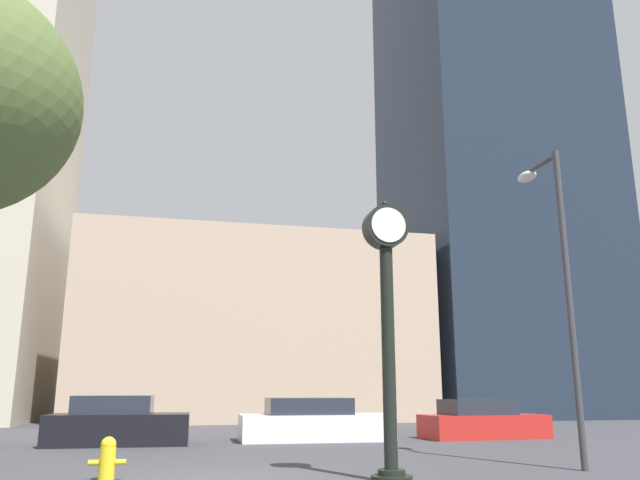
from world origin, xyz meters
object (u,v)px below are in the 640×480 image
object	(u,v)px
car_red	(482,422)
street_lamp_right	(555,255)
street_clock	(387,311)
car_black	(118,424)
fire_hydrant_near	(107,458)
car_white	(314,422)

from	to	relation	value
car_red	street_lamp_right	xyz separation A→B (m)	(-2.05, -7.86, 3.94)
street_clock	car_red	size ratio (longest dim) A/B	1.22
street_clock	car_black	size ratio (longest dim) A/B	1.26
fire_hydrant_near	street_lamp_right	world-z (taller)	street_lamp_right
car_white	fire_hydrant_near	distance (m)	9.65
car_white	fire_hydrant_near	bearing A→B (deg)	-123.21
car_red	fire_hydrant_near	size ratio (longest dim) A/B	5.54
car_red	street_lamp_right	bearing A→B (deg)	-107.35
street_clock	car_white	distance (m)	9.56
street_lamp_right	car_black	bearing A→B (deg)	140.23
car_red	street_lamp_right	distance (m)	9.03
car_red	fire_hydrant_near	distance (m)	13.53
fire_hydrant_near	car_black	bearing A→B (deg)	93.16
fire_hydrant_near	street_lamp_right	bearing A→B (deg)	-1.98
car_black	car_white	size ratio (longest dim) A/B	0.84
car_black	fire_hydrant_near	size ratio (longest dim) A/B	5.40
car_white	street_lamp_right	xyz separation A→B (m)	(3.63, -8.22, 3.91)
street_clock	street_lamp_right	bearing A→B (deg)	13.19
car_white	fire_hydrant_near	size ratio (longest dim) A/B	6.43
car_red	fire_hydrant_near	world-z (taller)	car_red
car_black	car_red	bearing A→B (deg)	1.62
street_clock	street_lamp_right	xyz separation A→B (m)	(4.30, 1.01, 1.49)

